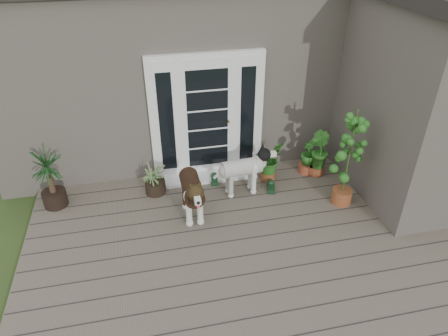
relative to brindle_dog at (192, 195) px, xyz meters
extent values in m
cube|color=#6B5B4C|center=(0.66, -1.01, -0.45)|extent=(6.20, 4.60, 0.12)
cube|color=#665E54|center=(0.66, 3.24, 1.04)|extent=(7.40, 4.00, 3.10)
cube|color=#665E54|center=(3.56, 0.09, 1.04)|extent=(1.60, 2.40, 3.10)
cube|color=white|center=(0.46, 1.19, 0.69)|extent=(1.90, 0.14, 2.15)
cube|color=white|center=(0.46, 0.99, -0.36)|extent=(1.60, 0.40, 0.05)
imported|color=#17521B|center=(1.43, 0.71, -0.08)|extent=(0.68, 0.68, 0.61)
imported|color=#1B4D16|center=(2.32, 0.70, -0.09)|extent=(0.46, 0.46, 0.59)
imported|color=#245A19|center=(2.18, 0.80, -0.14)|extent=(0.34, 0.34, 0.49)
camera|label=1|loc=(-0.59, -4.91, 3.60)|focal=32.76mm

